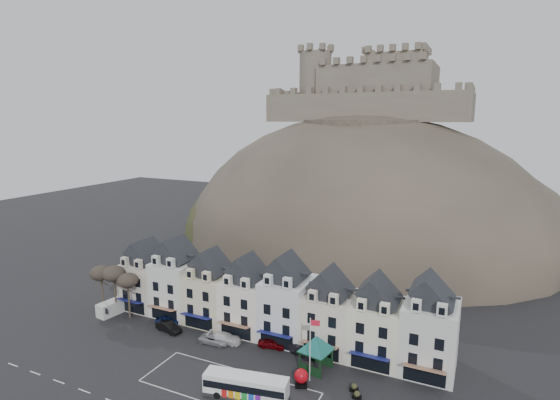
{
  "coord_description": "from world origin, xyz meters",
  "views": [
    {
      "loc": [
        28.62,
        -40.26,
        32.65
      ],
      "look_at": [
        -1.71,
        24.0,
        19.47
      ],
      "focal_mm": 28.0,
      "sensor_mm": 36.0,
      "label": 1
    }
  ],
  "objects_px": {
    "white_van": "(112,307)",
    "bus_shelter": "(316,343)",
    "red_buoy": "(301,377)",
    "flagpole": "(311,345)",
    "car_charcoal": "(302,350)",
    "car_navy": "(168,320)",
    "car_silver": "(214,339)",
    "bus": "(246,385)",
    "car_black": "(169,327)",
    "car_maroon": "(272,343)",
    "car_white": "(224,338)"
  },
  "relations": [
    {
      "from": "car_white",
      "to": "car_charcoal",
      "type": "distance_m",
      "value": 11.86
    },
    {
      "from": "flagpole",
      "to": "car_white",
      "type": "relative_size",
      "value": 1.68
    },
    {
      "from": "white_van",
      "to": "car_silver",
      "type": "relative_size",
      "value": 1.15
    },
    {
      "from": "red_buoy",
      "to": "car_charcoal",
      "type": "xyz_separation_m",
      "value": [
        -2.66,
        6.67,
        -0.38
      ]
    },
    {
      "from": "bus",
      "to": "bus_shelter",
      "type": "xyz_separation_m",
      "value": [
        5.42,
        9.15,
        2.14
      ]
    },
    {
      "from": "bus_shelter",
      "to": "car_navy",
      "type": "bearing_deg",
      "value": -173.77
    },
    {
      "from": "car_black",
      "to": "bus",
      "type": "bearing_deg",
      "value": -105.17
    },
    {
      "from": "car_charcoal",
      "to": "red_buoy",
      "type": "bearing_deg",
      "value": -136.78
    },
    {
      "from": "flagpole",
      "to": "car_black",
      "type": "relative_size",
      "value": 1.88
    },
    {
      "from": "car_silver",
      "to": "bus",
      "type": "bearing_deg",
      "value": -134.74
    },
    {
      "from": "bus_shelter",
      "to": "car_silver",
      "type": "distance_m",
      "value": 16.29
    },
    {
      "from": "car_silver",
      "to": "car_maroon",
      "type": "height_order",
      "value": "car_maroon"
    },
    {
      "from": "car_black",
      "to": "car_charcoal",
      "type": "bearing_deg",
      "value": -72.86
    },
    {
      "from": "bus",
      "to": "white_van",
      "type": "relative_size",
      "value": 1.99
    },
    {
      "from": "car_navy",
      "to": "car_silver",
      "type": "height_order",
      "value": "car_navy"
    },
    {
      "from": "bus",
      "to": "car_navy",
      "type": "bearing_deg",
      "value": 141.47
    },
    {
      "from": "car_navy",
      "to": "car_charcoal",
      "type": "bearing_deg",
      "value": -107.89
    },
    {
      "from": "red_buoy",
      "to": "car_silver",
      "type": "xyz_separation_m",
      "value": [
        -15.6,
        4.17,
        -0.49
      ]
    },
    {
      "from": "flagpole",
      "to": "car_black",
      "type": "xyz_separation_m",
      "value": [
        -24.76,
        2.74,
        -4.13
      ]
    },
    {
      "from": "red_buoy",
      "to": "car_navy",
      "type": "bearing_deg",
      "value": 166.54
    },
    {
      "from": "bus_shelter",
      "to": "white_van",
      "type": "relative_size",
      "value": 1.42
    },
    {
      "from": "car_charcoal",
      "to": "bus",
      "type": "bearing_deg",
      "value": -169.97
    },
    {
      "from": "white_van",
      "to": "car_charcoal",
      "type": "xyz_separation_m",
      "value": [
        34.24,
        1.5,
        -0.39
      ]
    },
    {
      "from": "bus",
      "to": "car_white",
      "type": "height_order",
      "value": "bus"
    },
    {
      "from": "car_charcoal",
      "to": "car_maroon",
      "type": "bearing_deg",
      "value": 111.51
    },
    {
      "from": "bus",
      "to": "car_charcoal",
      "type": "distance_m",
      "value": 11.92
    },
    {
      "from": "car_navy",
      "to": "car_silver",
      "type": "bearing_deg",
      "value": -120.15
    },
    {
      "from": "bus",
      "to": "white_van",
      "type": "distance_m",
      "value": 33.46
    },
    {
      "from": "bus_shelter",
      "to": "car_charcoal",
      "type": "bearing_deg",
      "value": 151.39
    },
    {
      "from": "car_navy",
      "to": "car_maroon",
      "type": "relative_size",
      "value": 0.93
    },
    {
      "from": "white_van",
      "to": "car_white",
      "type": "height_order",
      "value": "white_van"
    },
    {
      "from": "white_van",
      "to": "car_navy",
      "type": "xyz_separation_m",
      "value": [
        10.9,
        1.06,
        -0.49
      ]
    },
    {
      "from": "car_white",
      "to": "car_charcoal",
      "type": "xyz_separation_m",
      "value": [
        11.74,
        1.67,
        0.01
      ]
    },
    {
      "from": "bus_shelter",
      "to": "car_maroon",
      "type": "relative_size",
      "value": 1.81
    },
    {
      "from": "car_maroon",
      "to": "car_charcoal",
      "type": "bearing_deg",
      "value": -99.57
    },
    {
      "from": "car_navy",
      "to": "car_black",
      "type": "relative_size",
      "value": 0.84
    },
    {
      "from": "car_black",
      "to": "red_buoy",
      "type": "bearing_deg",
      "value": -89.34
    },
    {
      "from": "white_van",
      "to": "bus_shelter",
      "type": "bearing_deg",
      "value": 6.31
    },
    {
      "from": "car_charcoal",
      "to": "car_black",
      "type": "bearing_deg",
      "value": 118.16
    },
    {
      "from": "white_van",
      "to": "car_white",
      "type": "xyz_separation_m",
      "value": [
        22.5,
        -0.17,
        -0.41
      ]
    },
    {
      "from": "red_buoy",
      "to": "bus_shelter",
      "type": "bearing_deg",
      "value": 84.51
    },
    {
      "from": "bus_shelter",
      "to": "car_charcoal",
      "type": "height_order",
      "value": "bus_shelter"
    },
    {
      "from": "car_white",
      "to": "car_navy",
      "type": "bearing_deg",
      "value": 72.69
    },
    {
      "from": "car_navy",
      "to": "car_black",
      "type": "height_order",
      "value": "car_black"
    },
    {
      "from": "red_buoy",
      "to": "car_black",
      "type": "bearing_deg",
      "value": 170.18
    },
    {
      "from": "car_maroon",
      "to": "car_silver",
      "type": "bearing_deg",
      "value": 97.22
    },
    {
      "from": "white_van",
      "to": "car_charcoal",
      "type": "bearing_deg",
      "value": 10.35
    },
    {
      "from": "red_buoy",
      "to": "car_navy",
      "type": "height_order",
      "value": "red_buoy"
    },
    {
      "from": "red_buoy",
      "to": "flagpole",
      "type": "relative_size",
      "value": 0.26
    },
    {
      "from": "car_navy",
      "to": "flagpole",
      "type": "bearing_deg",
      "value": -119.17
    }
  ]
}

